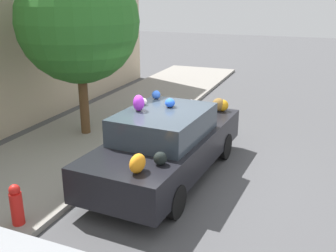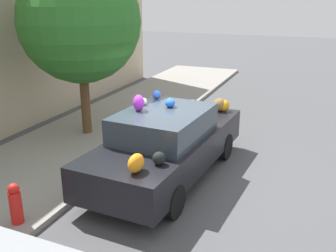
{
  "view_description": "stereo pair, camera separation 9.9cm",
  "coord_description": "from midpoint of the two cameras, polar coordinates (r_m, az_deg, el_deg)",
  "views": [
    {
      "loc": [
        -6.98,
        -2.76,
        3.64
      ],
      "look_at": [
        0.0,
        -0.05,
        1.11
      ],
      "focal_mm": 42.0,
      "sensor_mm": 36.0,
      "label": 1
    },
    {
      "loc": [
        -6.94,
        -2.86,
        3.64
      ],
      "look_at": [
        0.0,
        -0.05,
        1.11
      ],
      "focal_mm": 42.0,
      "sensor_mm": 36.0,
      "label": 2
    }
  ],
  "objects": [
    {
      "name": "ground_plane",
      "position": [
        8.34,
        -0.67,
        -7.18
      ],
      "size": [
        60.0,
        60.0,
        0.0
      ],
      "primitive_type": "plane",
      "color": "#4C4C4F"
    },
    {
      "name": "art_car",
      "position": [
        8.0,
        -0.41,
        -2.39
      ],
      "size": [
        4.61,
        2.02,
        1.78
      ],
      "rotation": [
        0.0,
        0.0,
        -0.07
      ],
      "color": "black",
      "rests_on": "ground"
    },
    {
      "name": "street_tree",
      "position": [
        10.18,
        -13.18,
        14.48
      ],
      "size": [
        3.02,
        3.02,
        4.39
      ],
      "color": "brown",
      "rests_on": "sidewalk_curb"
    },
    {
      "name": "sidewalk_curb",
      "position": [
        9.57,
        -15.88,
        -4.06
      ],
      "size": [
        24.0,
        3.2,
        0.11
      ],
      "color": "gray",
      "rests_on": "ground"
    },
    {
      "name": "fire_hydrant",
      "position": [
        6.83,
        -21.53,
        -10.58
      ],
      "size": [
        0.2,
        0.2,
        0.7
      ],
      "color": "red",
      "rests_on": "sidewalk_curb"
    }
  ]
}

